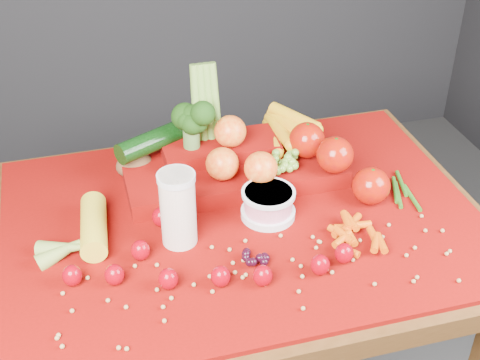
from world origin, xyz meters
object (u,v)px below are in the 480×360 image
object	(u,v)px
milk_glass	(178,206)
produce_mound	(247,157)
yogurt_bowl	(268,203)
table	(242,253)

from	to	relation	value
milk_glass	produce_mound	size ratio (longest dim) A/B	0.29
yogurt_bowl	produce_mound	bearing A→B (deg)	91.58
table	produce_mound	bearing A→B (deg)	70.56
table	produce_mound	xyz separation A→B (m)	(0.05, 0.15, 0.17)
milk_glass	produce_mound	distance (m)	0.28
milk_glass	table	bearing A→B (deg)	16.13
milk_glass	produce_mound	world-z (taller)	produce_mound
table	produce_mound	distance (m)	0.23
table	yogurt_bowl	world-z (taller)	yogurt_bowl
table	produce_mound	size ratio (longest dim) A/B	1.84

